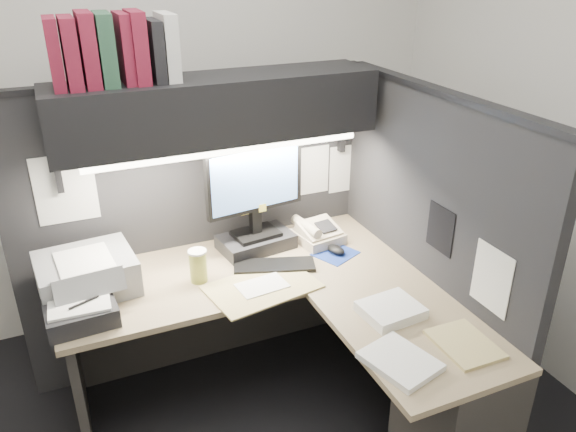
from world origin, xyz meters
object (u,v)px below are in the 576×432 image
object	(u,v)px
telephone	(318,234)
printer	(87,274)
keyboard	(274,266)
coffee_cup	(198,267)
notebook_stack	(81,313)
overhead_shelf	(217,108)
desk	(340,365)
monitor	(255,209)

from	to	relation	value
telephone	printer	world-z (taller)	printer
telephone	printer	size ratio (longest dim) A/B	0.55
keyboard	coffee_cup	size ratio (longest dim) A/B	2.61
keyboard	telephone	distance (m)	0.37
coffee_cup	notebook_stack	xyz separation A→B (m)	(-0.55, -0.12, -0.03)
overhead_shelf	coffee_cup	xyz separation A→B (m)	(-0.21, -0.24, -0.69)
printer	desk	bearing A→B (deg)	-38.12
notebook_stack	printer	bearing A→B (deg)	78.09
desk	notebook_stack	size ratio (longest dim) A/B	5.89
monitor	telephone	distance (m)	0.39
notebook_stack	telephone	bearing A→B (deg)	11.82
desk	keyboard	xyz separation A→B (m)	(-0.12, 0.49, 0.30)
printer	overhead_shelf	bearing A→B (deg)	3.19
desk	coffee_cup	bearing A→B (deg)	134.41
keyboard	telephone	size ratio (longest dim) A/B	1.72
desk	coffee_cup	size ratio (longest dim) A/B	10.96
telephone	notebook_stack	bearing A→B (deg)	-176.83
monitor	coffee_cup	distance (m)	0.45
overhead_shelf	keyboard	size ratio (longest dim) A/B	3.82
telephone	monitor	bearing A→B (deg)	161.41
keyboard	notebook_stack	size ratio (longest dim) A/B	1.40
overhead_shelf	monitor	size ratio (longest dim) A/B	2.69
overhead_shelf	coffee_cup	size ratio (longest dim) A/B	9.99
desk	monitor	xyz separation A→B (m)	(-0.14, 0.72, 0.52)
telephone	overhead_shelf	bearing A→B (deg)	160.75
desk	printer	bearing A→B (deg)	147.08
monitor	coffee_cup	world-z (taller)	monitor
telephone	coffee_cup	bearing A→B (deg)	-177.35
desk	notebook_stack	world-z (taller)	notebook_stack
desk	monitor	bearing A→B (deg)	100.72
overhead_shelf	monitor	bearing A→B (deg)	-11.94
monitor	keyboard	bearing A→B (deg)	-94.76
desk	overhead_shelf	world-z (taller)	overhead_shelf
coffee_cup	overhead_shelf	bearing A→B (deg)	48.93
overhead_shelf	notebook_stack	xyz separation A→B (m)	(-0.75, -0.36, -0.73)
monitor	telephone	world-z (taller)	monitor
keyboard	telephone	xyz separation A→B (m)	(0.33, 0.17, 0.04)
overhead_shelf	printer	xyz separation A→B (m)	(-0.70, -0.10, -0.68)
keyboard	desk	bearing A→B (deg)	-57.20
overhead_shelf	telephone	distance (m)	0.89
desk	monitor	world-z (taller)	monitor
coffee_cup	notebook_stack	bearing A→B (deg)	-167.51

